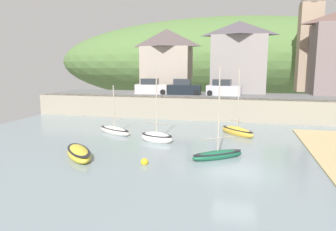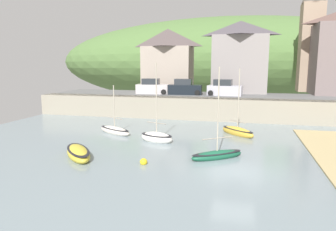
{
  "view_description": "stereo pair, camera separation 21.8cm",
  "coord_description": "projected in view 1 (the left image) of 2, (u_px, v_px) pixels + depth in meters",
  "views": [
    {
      "loc": [
        0.16,
        -17.66,
        6.17
      ],
      "look_at": [
        -5.75,
        7.33,
        1.91
      ],
      "focal_mm": 33.25,
      "sensor_mm": 36.0,
      "label": 1
    },
    {
      "loc": [
        0.37,
        -17.61,
        6.17
      ],
      "look_at": [
        -5.75,
        7.33,
        1.91
      ],
      "focal_mm": 33.25,
      "sensor_mm": 36.0,
      "label": 2
    }
  ],
  "objects": [
    {
      "name": "quay_seawall",
      "position": [
        239.0,
        108.0,
        34.58
      ],
      "size": [
        48.0,
        9.4,
        2.4
      ],
      "color": "gray",
      "rests_on": "ground"
    },
    {
      "name": "hillside_backdrop",
      "position": [
        230.0,
        62.0,
        70.5
      ],
      "size": [
        80.0,
        44.0,
        19.11
      ],
      "color": "#50733B",
      "rests_on": "ground"
    },
    {
      "name": "waterfront_building_left",
      "position": [
        167.0,
        60.0,
        43.39
      ],
      "size": [
        6.94,
        4.7,
        8.56
      ],
      "color": "#A59788",
      "rests_on": "ground"
    },
    {
      "name": "waterfront_building_centre",
      "position": [
        239.0,
        57.0,
        41.11
      ],
      "size": [
        7.31,
        5.0,
        9.32
      ],
      "color": "gray",
      "rests_on": "ground"
    },
    {
      "name": "church_with_spire",
      "position": [
        310.0,
        27.0,
        42.18
      ],
      "size": [
        3.0,
        3.0,
        17.07
      ],
      "color": "tan",
      "rests_on": "ground"
    },
    {
      "name": "dinghy_open_wooden",
      "position": [
        114.0,
        130.0,
        27.93
      ],
      "size": [
        3.91,
        2.83,
        4.5
      ],
      "rotation": [
        0.0,
        0.0,
        -0.52
      ],
      "color": "silver",
      "rests_on": "ground"
    },
    {
      "name": "motorboat_with_cabin",
      "position": [
        157.0,
        137.0,
        25.09
      ],
      "size": [
        3.17,
        2.24,
        6.49
      ],
      "rotation": [
        0.0,
        0.0,
        -0.33
      ],
      "color": "white",
      "rests_on": "ground"
    },
    {
      "name": "sailboat_far_left",
      "position": [
        237.0,
        131.0,
        27.43
      ],
      "size": [
        3.31,
        3.35,
        6.01
      ],
      "rotation": [
        0.0,
        0.0,
        -0.79
      ],
      "color": "gold",
      "rests_on": "ground"
    },
    {
      "name": "fishing_boat_green",
      "position": [
        79.0,
        153.0,
        20.82
      ],
      "size": [
        3.63,
        3.98,
        0.88
      ],
      "rotation": [
        0.0,
        0.0,
        -0.88
      ],
      "color": "gold",
      "rests_on": "ground"
    },
    {
      "name": "sailboat_white_hull",
      "position": [
        218.0,
        154.0,
        20.59
      ],
      "size": [
        3.61,
        3.02,
        6.15
      ],
      "rotation": [
        0.0,
        0.0,
        0.63
      ],
      "color": "#18563B",
      "rests_on": "ground"
    },
    {
      "name": "parked_car_near_slipway",
      "position": [
        151.0,
        87.0,
        39.88
      ],
      "size": [
        4.24,
        2.07,
        1.95
      ],
      "rotation": [
        0.0,
        0.0,
        0.09
      ],
      "color": "#BFB6B8",
      "rests_on": "ground"
    },
    {
      "name": "parked_car_by_wall",
      "position": [
        184.0,
        88.0,
        38.91
      ],
      "size": [
        4.19,
        1.94,
        1.95
      ],
      "rotation": [
        0.0,
        0.0,
        0.06
      ],
      "color": "black",
      "rests_on": "ground"
    },
    {
      "name": "parked_car_end_of_row",
      "position": [
        223.0,
        89.0,
        37.8
      ],
      "size": [
        4.25,
        2.12,
        1.95
      ],
      "rotation": [
        0.0,
        0.0,
        -0.1
      ],
      "color": "#B3B2BF",
      "rests_on": "ground"
    },
    {
      "name": "mooring_buoy",
      "position": [
        145.0,
        162.0,
        19.35
      ],
      "size": [
        0.47,
        0.47,
        0.47
      ],
      "color": "yellow",
      "rests_on": "ground"
    }
  ]
}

